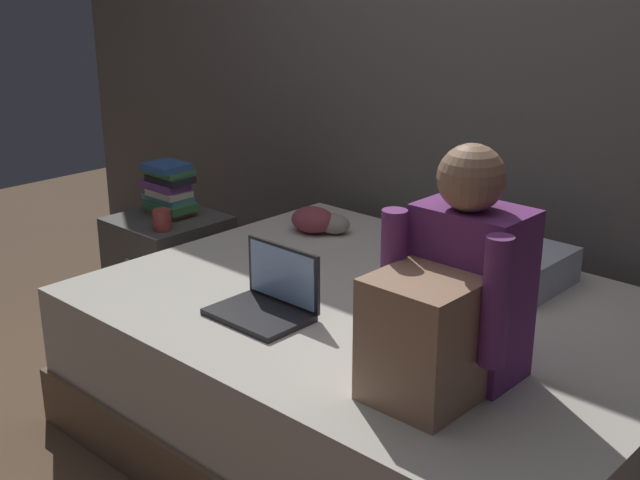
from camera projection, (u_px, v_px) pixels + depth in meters
name	position (u px, v px, depth m)	size (l,w,h in m)	color
ground_plane	(282.00, 453.00, 2.85)	(8.00, 8.00, 0.00)	brown
wall_back	(493.00, 33.00, 3.24)	(5.60, 0.10, 2.70)	#605B56
bed	(383.00, 374.00, 2.84)	(2.00, 1.50, 0.53)	#7A6047
nightstand	(171.00, 274.00, 3.73)	(0.44, 0.46, 0.54)	#474442
person_sitting	(452.00, 297.00, 2.16)	(0.39, 0.44, 0.66)	#75337A
laptop	(269.00, 298.00, 2.66)	(0.32, 0.23, 0.22)	black
pillow	(487.00, 259.00, 2.97)	(0.56, 0.36, 0.13)	silver
book_stack	(169.00, 189.00, 3.65)	(0.25, 0.18, 0.24)	brown
mug	(162.00, 220.00, 3.46)	(0.08, 0.08, 0.09)	#933833
clothes_pile	(319.00, 221.00, 3.46)	(0.25, 0.20, 0.11)	#8E3D47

